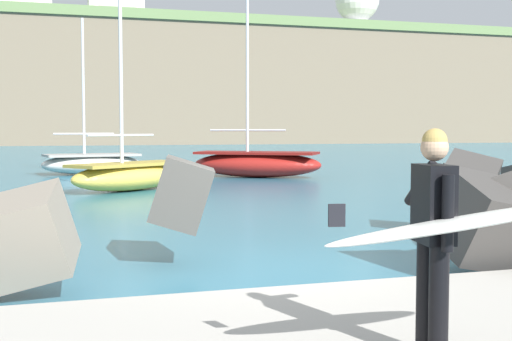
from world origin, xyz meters
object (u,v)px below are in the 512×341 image
station_building_west (25,13)px  boat_near_left (92,163)px  surfer_with_board (443,227)px  station_building_east (115,2)px  boat_near_centre (257,163)px  station_building_central (116,0)px  boat_mid_left (130,174)px  radar_dome (357,5)px

station_building_west → boat_near_left: bearing=-85.9°
surfer_with_board → station_building_west: station_building_west is taller
surfer_with_board → station_building_east: (5.43, 90.63, 18.21)m
boat_near_left → station_building_east: (6.70, 64.76, 18.97)m
boat_near_centre → station_building_east: 71.13m
station_building_west → station_building_central: 18.65m
station_building_central → station_building_east: 1.31m
boat_near_left → station_building_central: 66.59m
boat_near_left → boat_mid_left: bearing=-84.6°
station_building_west → station_building_central: (12.26, -14.05, 0.03)m
station_building_east → boat_near_left: bearing=-95.9°
boat_near_left → station_building_west: bearing=94.1°
boat_near_left → boat_near_centre: 7.51m
boat_near_centre → station_building_east: size_ratio=1.11×
station_building_west → station_building_east: bearing=-46.0°
boat_near_left → boat_near_centre: (6.46, -3.81, 0.08)m
boat_mid_left → station_building_east: station_building_east is taller
radar_dome → station_building_east: radar_dome is taller
boat_mid_left → station_building_east: bearing=85.4°
boat_near_left → boat_near_centre: size_ratio=0.86×
boat_mid_left → radar_dome: (43.96, 76.15, 21.06)m
station_building_east → boat_mid_left: bearing=-94.6°
boat_near_centre → boat_mid_left: (-5.68, -4.54, -0.05)m
radar_dome → station_building_central: size_ratio=1.21×
boat_mid_left → station_building_west: station_building_west is taller
boat_near_left → station_building_west: (-5.61, 77.51, 19.05)m
surfer_with_board → radar_dome: bearing=65.1°
boat_mid_left → radar_dome: size_ratio=0.83×
radar_dome → station_building_east: 38.23m
boat_near_centre → boat_near_left: bearing=149.5°
radar_dome → station_building_west: radar_dome is taller
boat_near_left → boat_near_centre: bearing=-30.5°
radar_dome → station_building_central: bearing=-173.5°
station_building_central → station_building_west: bearing=131.1°
station_building_central → surfer_with_board: bearing=-93.4°
boat_near_left → station_building_central: bearing=84.0°
boat_near_left → station_building_central: (6.64, 63.46, 19.08)m
surfer_with_board → boat_near_left: 25.92m
station_building_west → station_building_central: size_ratio=1.07×
boat_mid_left → radar_dome: radar_dome is taller
boat_mid_left → boat_near_centre: bearing=38.6°
boat_mid_left → station_building_central: bearing=85.3°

